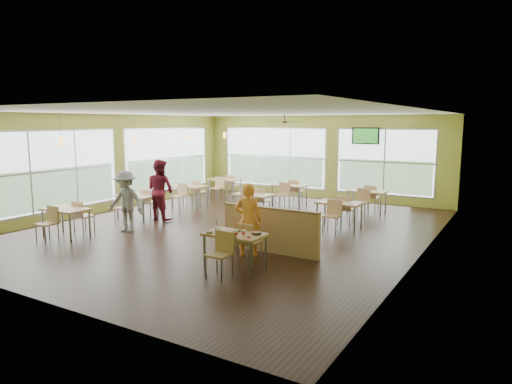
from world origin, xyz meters
TOP-DOWN VIEW (x-y plane):
  - room at (0.00, 0.00)m, footprint 12.00×12.04m
  - window_bays at (-2.65, 3.08)m, footprint 9.24×10.24m
  - main_table at (2.00, -3.00)m, footprint 1.22×1.52m
  - half_wall_divider at (2.00, -1.55)m, footprint 2.40×0.14m
  - dining_tables at (-1.05, 1.71)m, footprint 6.92×8.72m
  - pendant_lights at (-3.20, 0.68)m, footprint 0.11×7.31m
  - ceiling_fan at (-0.00, 3.00)m, footprint 1.25×1.25m
  - tv_backwall at (1.80, 5.90)m, footprint 1.00×0.07m
  - man_plaid at (1.72, -2.05)m, footprint 0.70×0.59m
  - patron_maroon at (-2.55, -0.18)m, footprint 0.94×0.75m
  - patron_grey at (-2.32, -1.77)m, footprint 1.14×0.75m
  - cup_blue at (1.68, -3.17)m, footprint 0.09×0.09m
  - cup_yellow at (1.79, -3.21)m, footprint 0.08×0.08m
  - cup_red_near at (2.17, -3.24)m, footprint 0.10×0.10m
  - cup_red_far at (2.25, -3.08)m, footprint 0.08×0.08m
  - food_basket at (2.41, -2.86)m, footprint 0.21×0.21m
  - ketchup_cup at (2.43, -3.18)m, footprint 0.06×0.06m
  - wrapper_left at (1.55, -3.24)m, footprint 0.20×0.19m
  - wrapper_mid at (1.94, -2.84)m, footprint 0.20×0.18m
  - wrapper_right at (2.18, -3.30)m, footprint 0.14×0.13m

SIDE VIEW (x-z plane):
  - half_wall_divider at x=2.00m, z-range 0.00..1.04m
  - dining_tables at x=-1.05m, z-range 0.20..1.07m
  - main_table at x=2.00m, z-range 0.20..1.07m
  - ketchup_cup at x=2.43m, z-range 0.75..0.77m
  - wrapper_right at x=2.18m, z-range 0.75..0.78m
  - wrapper_left at x=1.55m, z-range 0.75..0.79m
  - wrapper_mid at x=1.94m, z-range 0.75..0.80m
  - food_basket at x=2.41m, z-range 0.75..0.80m
  - cup_yellow at x=1.79m, z-range 0.66..0.96m
  - cup_red_far at x=2.25m, z-range 0.66..0.96m
  - cup_blue at x=1.68m, z-range 0.65..0.98m
  - man_plaid at x=1.72m, z-range 0.00..1.64m
  - cup_red_near at x=2.17m, z-range 0.64..1.01m
  - patron_grey at x=-2.32m, z-range 0.00..1.66m
  - patron_maroon at x=-2.55m, z-range 0.00..1.84m
  - window_bays at x=-2.65m, z-range 0.29..2.66m
  - room at x=0.00m, z-range 0.00..3.20m
  - tv_backwall at x=1.80m, z-range 2.15..2.75m
  - pendant_lights at x=-3.20m, z-range 2.02..2.88m
  - ceiling_fan at x=0.00m, z-range 2.80..3.09m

